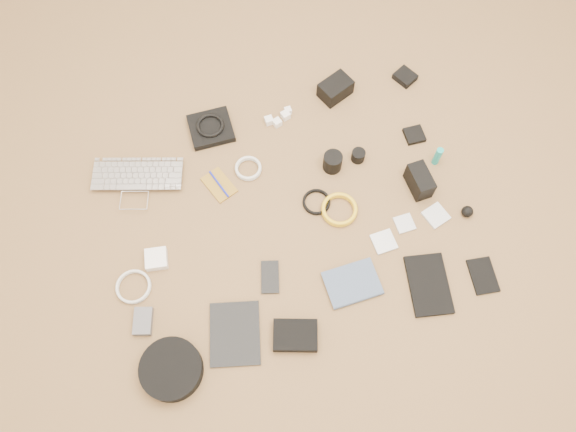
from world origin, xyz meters
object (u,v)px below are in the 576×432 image
object	(u,v)px
paperback	(359,302)
phone	(270,277)
laptop	(137,187)
headphone_case	(171,369)
dslr_camera	(335,89)
tablet	(235,334)

from	to	relation	value
paperback	phone	bearing A→B (deg)	55.72
laptop	headphone_case	bearing A→B (deg)	-74.47
dslr_camera	phone	size ratio (longest dim) A/B	1.05
dslr_camera	tablet	world-z (taller)	dslr_camera
laptop	phone	world-z (taller)	laptop
laptop	paperback	world-z (taller)	laptop
phone	dslr_camera	bearing A→B (deg)	70.26
phone	paperback	size ratio (longest dim) A/B	0.65
tablet	paperback	distance (m)	0.45
laptop	tablet	distance (m)	0.70
dslr_camera	tablet	size ratio (longest dim) A/B	0.58
paperback	dslr_camera	bearing A→B (deg)	-14.35
tablet	headphone_case	distance (m)	0.24
tablet	phone	bearing A→B (deg)	56.46
headphone_case	laptop	bearing A→B (deg)	85.39
phone	headphone_case	xyz separation A→B (m)	(-0.42, -0.20, 0.02)
tablet	paperback	bearing A→B (deg)	11.05
tablet	headphone_case	world-z (taller)	headphone_case
dslr_camera	paperback	bearing A→B (deg)	-125.88
laptop	paperback	xyz separation A→B (m)	(0.63, -0.72, -0.00)
dslr_camera	phone	xyz separation A→B (m)	(-0.53, -0.67, -0.03)
dslr_camera	tablet	distance (m)	1.08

